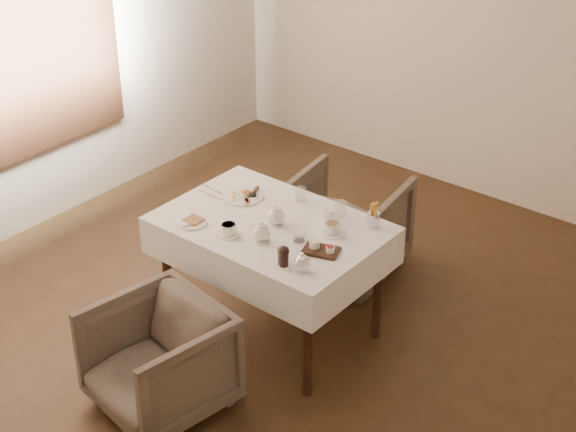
% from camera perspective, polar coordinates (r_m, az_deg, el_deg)
% --- Properties ---
extents(room, '(5.00, 5.00, 5.00)m').
position_cam_1_polar(room, '(6.20, -17.66, 12.33)').
color(room, '#301E10').
rests_on(room, ground).
extents(table, '(1.28, 0.88, 0.75)m').
position_cam_1_polar(table, '(5.15, -1.10, -1.56)').
color(table, black).
rests_on(table, ground).
extents(armchair_near, '(0.76, 0.77, 0.61)m').
position_cam_1_polar(armchair_near, '(4.82, -8.38, -9.21)').
color(armchair_near, '#4C4337').
rests_on(armchair_near, ground).
extents(armchair_far, '(0.82, 0.84, 0.67)m').
position_cam_1_polar(armchair_far, '(5.89, 3.64, -0.68)').
color(armchair_far, '#4C4337').
rests_on(armchair_far, ground).
extents(breakfast_plate, '(0.26, 0.26, 0.03)m').
position_cam_1_polar(breakfast_plate, '(5.37, -2.90, 1.35)').
color(breakfast_plate, white).
rests_on(breakfast_plate, table).
extents(side_plate, '(0.20, 0.19, 0.02)m').
position_cam_1_polar(side_plate, '(5.12, -6.39, -0.34)').
color(side_plate, white).
rests_on(side_plate, table).
extents(teapot_centre, '(0.18, 0.16, 0.12)m').
position_cam_1_polar(teapot_centre, '(5.05, -0.78, 0.08)').
color(teapot_centre, white).
rests_on(teapot_centre, table).
extents(teapot_front, '(0.16, 0.13, 0.12)m').
position_cam_1_polar(teapot_front, '(4.90, -1.71, -0.99)').
color(teapot_front, white).
rests_on(teapot_front, table).
extents(creamer, '(0.09, 0.09, 0.08)m').
position_cam_1_polar(creamer, '(5.08, 2.67, 0.03)').
color(creamer, white).
rests_on(creamer, table).
extents(teacup_near, '(0.14, 0.14, 0.07)m').
position_cam_1_polar(teacup_near, '(4.97, -3.85, -0.91)').
color(teacup_near, white).
rests_on(teacup_near, table).
extents(teacup_far, '(0.14, 0.14, 0.07)m').
position_cam_1_polar(teacup_far, '(4.97, 2.90, -0.83)').
color(teacup_far, white).
rests_on(teacup_far, table).
extents(glass_left, '(0.07, 0.07, 0.09)m').
position_cam_1_polar(glass_left, '(5.30, 0.84, 1.43)').
color(glass_left, silver).
rests_on(glass_left, table).
extents(glass_mid, '(0.08, 0.08, 0.09)m').
position_cam_1_polar(glass_mid, '(4.89, 0.72, -1.13)').
color(glass_mid, silver).
rests_on(glass_mid, table).
extents(glass_right, '(0.07, 0.07, 0.10)m').
position_cam_1_polar(glass_right, '(5.14, 3.42, 0.46)').
color(glass_right, silver).
rests_on(glass_right, table).
extents(condiment_board, '(0.23, 0.19, 0.05)m').
position_cam_1_polar(condiment_board, '(4.81, 2.14, -2.17)').
color(condiment_board, black).
rests_on(condiment_board, table).
extents(pepper_mill_left, '(0.07, 0.07, 0.11)m').
position_cam_1_polar(pepper_mill_left, '(4.69, -0.38, -2.53)').
color(pepper_mill_left, black).
rests_on(pepper_mill_left, table).
extents(pepper_mill_right, '(0.06, 0.06, 0.12)m').
position_cam_1_polar(pepper_mill_right, '(4.67, -0.27, -2.59)').
color(pepper_mill_right, black).
rests_on(pepper_mill_right, table).
extents(silver_pot, '(0.13, 0.12, 0.12)m').
position_cam_1_polar(silver_pot, '(4.63, 0.92, -2.98)').
color(silver_pot, white).
rests_on(silver_pot, table).
extents(fries_cup, '(0.08, 0.08, 0.16)m').
position_cam_1_polar(fries_cup, '(5.04, 5.56, -0.00)').
color(fries_cup, silver).
rests_on(fries_cup, table).
extents(cutlery_fork, '(0.21, 0.04, 0.00)m').
position_cam_1_polar(cutlery_fork, '(5.45, -4.78, 1.67)').
color(cutlery_fork, silver).
rests_on(cutlery_fork, table).
extents(cutlery_knife, '(0.20, 0.03, 0.00)m').
position_cam_1_polar(cutlery_knife, '(5.40, -5.10, 1.38)').
color(cutlery_knife, silver).
rests_on(cutlery_knife, table).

